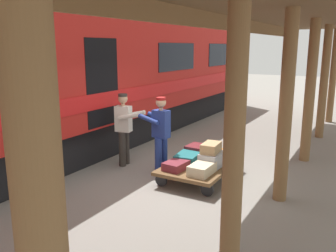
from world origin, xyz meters
The scene contains 13 objects.
ground_plane centered at (0.00, 0.00, 0.00)m, with size 60.00×60.00×0.00m, color gray.
platform_canopy centered at (-1.91, 0.00, 3.24)m, with size 3.20×16.84×3.56m.
train_car centered at (3.63, 0.00, 2.06)m, with size 3.02×20.58×4.00m.
luggage_cart centered at (-0.25, -0.21, 0.28)m, with size 1.26×1.86×0.33m.
suitcase_maroon_trunk centered at (0.03, -0.72, 0.45)m, with size 0.47×0.48×0.25m, color maroon.
suitcase_cream_canvas centered at (-0.53, 0.30, 0.43)m, with size 0.38×0.60×0.20m, color beige.
suitcase_gray_aluminum centered at (-0.53, -0.21, 0.48)m, with size 0.39×0.60×0.30m, color #9EA0A5.
suitcase_teal_softside centered at (0.03, -0.21, 0.42)m, with size 0.44×0.63×0.19m, color #1E666B.
suitcase_orange_carryall centered at (-0.53, -0.72, 0.42)m, with size 0.44×0.50×0.19m, color #CC6B23.
suitcase_burgundy_valise centered at (0.03, 0.30, 0.41)m, with size 0.38×0.54×0.16m, color maroon.
suitcase_tan_vintage centered at (-0.50, -0.21, 0.73)m, with size 0.31×0.50×0.20m, color tan.
porter_in_overalls centered at (0.67, -0.14, 0.93)m, with size 0.70×0.48×1.70m.
porter_by_door centered at (1.69, -0.19, 0.93)m, with size 0.71×0.51×1.70m.
Camera 1 is at (-3.23, 6.37, 2.76)m, focal length 38.18 mm.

